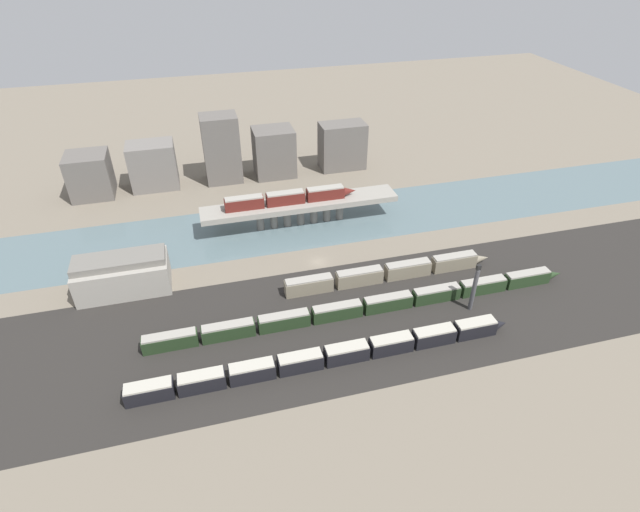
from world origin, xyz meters
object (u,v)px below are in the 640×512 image
train_on_bridge (290,197)px  signal_tower (474,288)px  train_yard_near (329,356)px  train_yard_far (389,272)px  warehouse_building (123,274)px  train_yard_mid (368,306)px

train_on_bridge → signal_tower: 58.50m
train_yard_near → signal_tower: signal_tower is taller
train_on_bridge → signal_tower: bearing=-56.3°
train_yard_far → signal_tower: (14.27, -15.95, 4.12)m
train_yard_far → warehouse_building: 65.54m
train_yard_near → warehouse_building: 55.73m
train_yard_mid → train_yard_far: 14.28m
warehouse_building → signal_tower: size_ratio=1.73×
train_yard_far → signal_tower: 21.79m
train_on_bridge → train_yard_far: bearing=-60.9°
train_on_bridge → signal_tower: (32.43, -48.60, -3.06)m
train_yard_mid → signal_tower: size_ratio=8.11×
train_on_bridge → warehouse_building: bearing=-156.6°
train_yard_mid → train_yard_near: bearing=-135.0°
train_yard_far → signal_tower: signal_tower is taller
train_on_bridge → train_yard_far: train_on_bridge is taller
train_on_bridge → warehouse_building: train_on_bridge is taller
train_yard_near → signal_tower: size_ratio=6.44×
train_on_bridge → train_yard_near: (-4.18, -56.55, -7.36)m
train_yard_near → signal_tower: bearing=12.3°
train_on_bridge → train_yard_mid: bearing=-78.5°
train_yard_near → signal_tower: 37.71m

